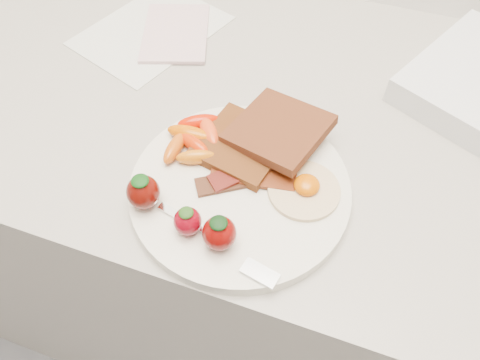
% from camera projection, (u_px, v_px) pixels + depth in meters
% --- Properties ---
extents(counter, '(2.00, 0.60, 0.90)m').
position_uv_depth(counter, '(268.00, 252.00, 1.04)').
color(counter, gray).
rests_on(counter, ground).
extents(plate, '(0.27, 0.27, 0.02)m').
position_uv_depth(plate, '(240.00, 189.00, 0.57)').
color(plate, silver).
rests_on(plate, counter).
extents(toast_lower, '(0.12, 0.12, 0.01)m').
position_uv_depth(toast_lower, '(242.00, 145.00, 0.60)').
color(toast_lower, '#372209').
rests_on(toast_lower, plate).
extents(toast_upper, '(0.14, 0.14, 0.03)m').
position_uv_depth(toast_upper, '(279.00, 130.00, 0.59)').
color(toast_upper, '#3F190C').
rests_on(toast_upper, toast_lower).
extents(fried_egg, '(0.11, 0.11, 0.02)m').
position_uv_depth(fried_egg, '(305.00, 189.00, 0.56)').
color(fried_egg, beige).
rests_on(fried_egg, plate).
extents(bacon_strips, '(0.12, 0.11, 0.01)m').
position_uv_depth(bacon_strips, '(247.00, 175.00, 0.57)').
color(bacon_strips, black).
rests_on(bacon_strips, plate).
extents(baby_carrots, '(0.08, 0.10, 0.02)m').
position_uv_depth(baby_carrots, '(194.00, 138.00, 0.60)').
color(baby_carrots, '#CA5500').
rests_on(baby_carrots, plate).
extents(strawberries, '(0.14, 0.06, 0.05)m').
position_uv_depth(strawberries, '(180.00, 213.00, 0.52)').
color(strawberries, '#490803').
rests_on(strawberries, plate).
extents(fork, '(0.16, 0.06, 0.00)m').
position_uv_depth(fork, '(223.00, 245.00, 0.52)').
color(fork, white).
rests_on(fork, plate).
extents(paper_sheet, '(0.24, 0.27, 0.00)m').
position_uv_depth(paper_sheet, '(152.00, 31.00, 0.77)').
color(paper_sheet, silver).
rests_on(paper_sheet, counter).
extents(notepad, '(0.15, 0.18, 0.01)m').
position_uv_depth(notepad, '(176.00, 33.00, 0.76)').
color(notepad, beige).
rests_on(notepad, paper_sheet).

